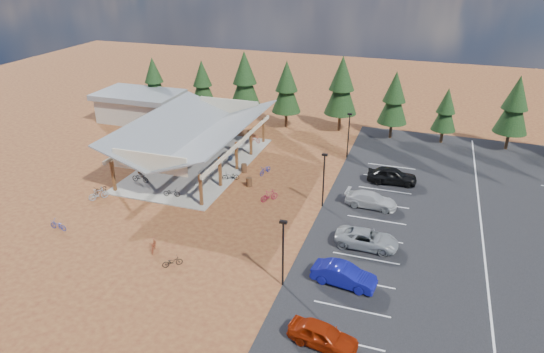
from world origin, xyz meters
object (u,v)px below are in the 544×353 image
(lamp_post_2, at_px, (349,132))
(car_0, at_px, (323,335))
(bike_10, at_px, (58,225))
(bike_12, at_px, (172,262))
(bike_8, at_px, (100,190))
(car_1, at_px, (344,275))
(bike_6, at_px, (226,157))
(car_3, at_px, (371,200))
(bike_0, at_px, (140,178))
(bike_15, at_px, (269,196))
(car_2, at_px, (367,239))
(bike_11, at_px, (153,245))
(bike_pavilion, at_px, (195,131))
(bike_5, at_px, (206,172))
(bike_9, at_px, (98,194))
(bike_3, at_px, (200,139))
(lamp_post_1, at_px, (324,177))
(outbuilding, at_px, (140,106))
(car_4, at_px, (392,175))
(bike_1, at_px, (176,164))
(bike_4, at_px, (172,192))
(bike_16, at_px, (231,176))
(bike_2, at_px, (197,154))
(trash_bin_1, at_px, (244,168))
(bike_7, at_px, (255,139))
(trash_bin_0, at_px, (249,182))
(bike_14, at_px, (265,170))
(lamp_post_0, at_px, (283,249))

(lamp_post_2, bearing_deg, car_0, -82.21)
(bike_10, distance_m, bike_12, 11.60)
(bike_8, bearing_deg, bike_10, -77.06)
(bike_10, relative_size, car_1, 0.38)
(bike_6, xyz_separation_m, car_3, (16.59, -5.37, 0.20))
(bike_0, height_order, bike_15, bike_15)
(lamp_post_2, xyz_separation_m, bike_6, (-12.43, -5.34, -2.47))
(lamp_post_2, height_order, car_2, lamp_post_2)
(bike_11, bearing_deg, bike_pavilion, 83.97)
(bike_0, bearing_deg, bike_5, -57.39)
(bike_5, xyz_separation_m, bike_9, (-7.26, -7.71, -0.01))
(bike_3, height_order, car_1, car_1)
(car_3, bearing_deg, bike_12, 140.72)
(lamp_post_2, relative_size, bike_10, 3.05)
(lamp_post_1, distance_m, car_0, 17.23)
(outbuilding, xyz_separation_m, bike_9, (8.98, -21.34, -1.47))
(bike_9, height_order, car_4, car_4)
(bike_1, distance_m, bike_5, 3.94)
(bike_4, xyz_separation_m, bike_10, (-6.03, -8.17, -0.07))
(lamp_post_2, bearing_deg, bike_8, -141.44)
(bike_16, height_order, car_3, car_3)
(bike_0, height_order, bike_4, bike_0)
(bike_pavilion, xyz_separation_m, lamp_post_1, (15.00, -5.00, -0.85))
(car_2, bearing_deg, bike_2, 60.65)
(bike_6, bearing_deg, trash_bin_1, -137.18)
(trash_bin_1, distance_m, bike_15, 6.95)
(bike_7, distance_m, bike_8, 19.53)
(bike_9, distance_m, bike_10, 5.64)
(lamp_post_1, height_order, bike_7, lamp_post_1)
(trash_bin_1, bearing_deg, car_0, -57.86)
(trash_bin_0, bearing_deg, bike_15, -38.35)
(bike_pavilion, distance_m, car_0, 28.90)
(bike_5, bearing_deg, bike_3, 10.52)
(car_1, bearing_deg, bike_4, 73.15)
(bike_2, xyz_separation_m, bike_11, (5.14, -17.74, -0.03))
(bike_11, distance_m, car_2, 16.51)
(outbuilding, height_order, bike_4, outbuilding)
(bike_4, relative_size, car_3, 0.34)
(trash_bin_0, height_order, bike_6, bike_6)
(bike_1, relative_size, bike_8, 1.00)
(bike_1, distance_m, car_3, 20.86)
(bike_8, bearing_deg, car_3, 19.38)
(bike_2, relative_size, bike_4, 0.96)
(bike_5, relative_size, bike_11, 0.98)
(bike_3, height_order, bike_14, bike_3)
(lamp_post_0, relative_size, car_4, 1.07)
(bike_10, bearing_deg, outbuilding, -155.98)
(bike_7, relative_size, car_4, 0.34)
(bike_9, relative_size, car_1, 0.41)
(lamp_post_1, bearing_deg, bike_8, -167.93)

